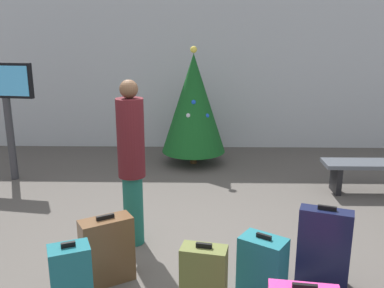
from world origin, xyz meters
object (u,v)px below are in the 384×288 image
at_px(suitcase_6, 324,247).
at_px(suitcase_3, 204,281).
at_px(flight_info_kiosk, 6,98).
at_px(waiting_bench, 377,169).
at_px(suitcase_5, 72,286).
at_px(traveller_0, 131,159).
at_px(suitcase_2, 107,250).
at_px(holiday_tree, 194,103).
at_px(suitcase_1, 262,265).

bearing_deg(suitcase_6, suitcase_3, -156.98).
distance_m(flight_info_kiosk, waiting_bench, 5.83).
relative_size(suitcase_3, suitcase_5, 0.89).
bearing_deg(flight_info_kiosk, traveller_0, -42.63).
height_order(suitcase_2, suitcase_3, suitcase_2).
distance_m(flight_info_kiosk, suitcase_3, 4.71).
xyz_separation_m(holiday_tree, suitcase_5, (-0.93, -4.46, -0.76)).
bearing_deg(suitcase_2, suitcase_5, -103.89).
bearing_deg(traveller_0, suitcase_3, -57.91).
xyz_separation_m(holiday_tree, suitcase_3, (0.16, -4.30, -0.80)).
xyz_separation_m(suitcase_2, suitcase_5, (-0.16, -0.63, 0.03)).
bearing_deg(suitcase_3, suitcase_6, 23.02).
relative_size(waiting_bench, suitcase_2, 2.28).
height_order(holiday_tree, traveller_0, holiday_tree).
xyz_separation_m(flight_info_kiosk, waiting_bench, (5.73, -0.48, -0.98)).
distance_m(suitcase_2, suitcase_6, 2.08).
bearing_deg(waiting_bench, traveller_0, -154.22).
distance_m(holiday_tree, suitcase_1, 4.12).
relative_size(suitcase_1, suitcase_2, 0.84).
xyz_separation_m(suitcase_3, suitcase_5, (-1.09, -0.15, 0.04)).
xyz_separation_m(holiday_tree, suitcase_6, (1.31, -3.82, -0.73)).
relative_size(suitcase_2, suitcase_3, 1.04).
height_order(flight_info_kiosk, waiting_bench, flight_info_kiosk).
xyz_separation_m(holiday_tree, suitcase_2, (-0.77, -3.83, -0.79)).
xyz_separation_m(holiday_tree, flight_info_kiosk, (-2.95, -0.91, 0.23)).
distance_m(holiday_tree, suitcase_2, 3.98).
distance_m(holiday_tree, suitcase_3, 4.38).
xyz_separation_m(waiting_bench, suitcase_6, (-1.47, -2.43, 0.02)).
bearing_deg(suitcase_2, waiting_bench, 34.44).
height_order(suitcase_3, suitcase_5, suitcase_5).
xyz_separation_m(waiting_bench, suitcase_2, (-3.55, -2.44, -0.03)).
bearing_deg(suitcase_2, traveller_0, 80.17).
relative_size(waiting_bench, suitcase_3, 2.37).
distance_m(flight_info_kiosk, suitcase_1, 4.88).
relative_size(traveller_0, suitcase_2, 2.69).
distance_m(traveller_0, suitcase_5, 1.59).
distance_m(waiting_bench, suitcase_5, 4.81).
bearing_deg(suitcase_3, traveller_0, 122.09).
xyz_separation_m(flight_info_kiosk, suitcase_2, (2.18, -2.91, -1.01)).
height_order(holiday_tree, suitcase_5, holiday_tree).
distance_m(suitcase_1, suitcase_6, 0.63).
xyz_separation_m(waiting_bench, suitcase_1, (-2.07, -2.58, -0.09)).
bearing_deg(suitcase_5, suitcase_3, 8.07).
xyz_separation_m(flight_info_kiosk, suitcase_6, (4.25, -2.90, -0.96)).
bearing_deg(traveller_0, waiting_bench, 25.78).
xyz_separation_m(flight_info_kiosk, traveller_0, (2.31, -2.13, -0.33)).
height_order(traveller_0, suitcase_1, traveller_0).
xyz_separation_m(flight_info_kiosk, suitcase_1, (3.65, -3.05, -1.07)).
height_order(waiting_bench, suitcase_5, suitcase_5).
height_order(holiday_tree, suitcase_1, holiday_tree).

